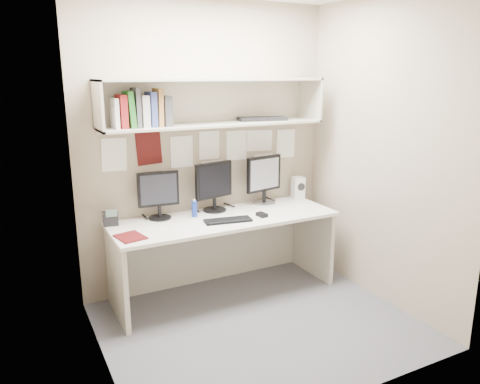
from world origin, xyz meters
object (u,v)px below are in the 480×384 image
desk (224,255)px  monitor_center (214,184)px  monitor_left (158,193)px  maroon_notebook (130,237)px  keyboard (228,220)px  desk_phone (110,218)px  speaker (298,188)px  monitor_right (264,178)px

desk → monitor_center: (0.00, 0.22, 0.61)m
monitor_center → desk: bearing=-103.2°
monitor_left → maroon_notebook: 0.56m
desk → monitor_left: 0.82m
monitor_center → keyboard: bearing=-107.1°
desk → maroon_notebook: (-0.88, -0.16, 0.37)m
desk → keyboard: size_ratio=4.97×
monitor_center → desk_phone: bearing=167.5°
monitor_left → maroon_notebook: (-0.35, -0.38, -0.22)m
monitor_center → maroon_notebook: bearing=-168.8°
desk → keyboard: 0.40m
desk → desk_phone: size_ratio=13.55×
monitor_left → monitor_center: 0.52m
keyboard → maroon_notebook: size_ratio=1.74×
maroon_notebook → desk: bearing=-1.4°
keyboard → speaker: size_ratio=1.81×
keyboard → speaker: bearing=30.2°
keyboard → maroon_notebook: (-0.85, -0.02, -0.00)m
keyboard → desk_phone: bearing=167.8°
monitor_right → maroon_notebook: 1.48m
monitor_right → speaker: 0.43m
monitor_left → monitor_right: monitor_right is taller
monitor_left → monitor_right: size_ratio=0.89×
speaker → desk_phone: 1.87m
keyboard → monitor_left: bearing=153.7°
speaker → monitor_left: bearing=-170.8°
speaker → desk_phone: (-1.87, 0.01, -0.05)m
desk → desk_phone: 1.06m
desk → maroon_notebook: maroon_notebook is taller
keyboard → maroon_notebook: keyboard is taller
monitor_right → desk_phone: 1.49m
monitor_left → monitor_center: bearing=5.7°
monitor_left → keyboard: bearing=-30.2°
keyboard → monitor_center: bearing=94.6°
monitor_left → maroon_notebook: monitor_left is taller
desk → monitor_right: 0.84m
monitor_left → keyboard: 0.65m
keyboard → desk: bearing=88.5°
monitor_left → speaker: 1.46m
maroon_notebook → desk_phone: bearing=88.0°
monitor_center → monitor_right: (0.53, -0.00, 0.01)m
monitor_left → desk_phone: (-0.42, 0.01, -0.17)m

